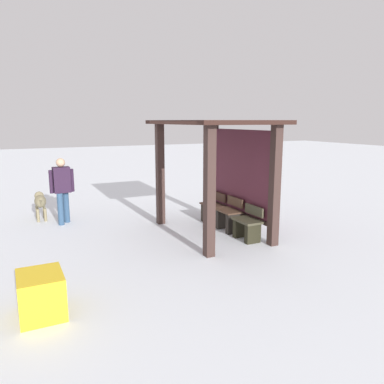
# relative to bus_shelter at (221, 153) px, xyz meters

# --- Properties ---
(ground_plane) EXTENTS (60.00, 60.00, 0.00)m
(ground_plane) POSITION_rel_bus_shelter_xyz_m (0.00, -0.23, -1.81)
(ground_plane) COLOR white
(bus_shelter) EXTENTS (3.04, 1.99, 2.52)m
(bus_shelter) POSITION_rel_bus_shelter_xyz_m (0.00, 0.00, 0.00)
(bus_shelter) COLOR #382722
(bus_shelter) RESTS_ON ground
(bench_left_inside) EXTENTS (0.66, 0.41, 0.75)m
(bench_left_inside) POSITION_rel_bus_shelter_xyz_m (-0.76, 0.23, -1.51)
(bench_left_inside) COLOR #422B22
(bench_left_inside) RESTS_ON ground
(bench_center_inside) EXTENTS (0.66, 0.40, 0.77)m
(bench_center_inside) POSITION_rel_bus_shelter_xyz_m (0.00, 0.23, -1.50)
(bench_center_inside) COLOR #513929
(bench_center_inside) RESTS_ON ground
(bench_right_inside) EXTENTS (0.66, 0.39, 0.73)m
(bench_right_inside) POSITION_rel_bus_shelter_xyz_m (0.76, 0.23, -1.51)
(bench_right_inside) COLOR #423F2D
(bench_right_inside) RESTS_ON ground
(person_walking) EXTENTS (0.35, 0.58, 1.62)m
(person_walking) POSITION_rel_bus_shelter_xyz_m (-2.29, -3.14, -0.87)
(person_walking) COLOR #2C1A31
(person_walking) RESTS_ON ground
(dog) EXTENTS (1.05, 0.29, 0.67)m
(dog) POSITION_rel_bus_shelter_xyz_m (-2.98, -3.62, -1.34)
(dog) COLOR #887C5A
(dog) RESTS_ON ground
(grit_bin) EXTENTS (0.71, 0.57, 0.56)m
(grit_bin) POSITION_rel_bus_shelter_xyz_m (2.22, -3.96, -1.53)
(grit_bin) COLOR yellow
(grit_bin) RESTS_ON ground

